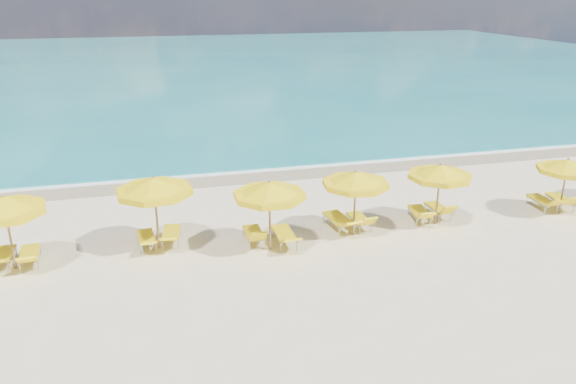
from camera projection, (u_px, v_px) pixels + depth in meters
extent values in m
plane|color=beige|center=(299.00, 239.00, 19.45)|extent=(120.00, 120.00, 0.00)
cube|color=#157879|center=(184.00, 65.00, 63.08)|extent=(120.00, 80.00, 0.30)
cube|color=tan|center=(256.00, 174.00, 26.18)|extent=(120.00, 2.60, 0.01)
cube|color=white|center=(253.00, 169.00, 26.91)|extent=(120.00, 1.20, 0.03)
cube|color=white|center=(125.00, 133.00, 33.48)|extent=(14.00, 0.36, 0.05)
cube|color=white|center=(315.00, 101.00, 43.16)|extent=(18.00, 0.30, 0.05)
cylinder|color=#98754C|center=(10.00, 234.00, 16.99)|extent=(0.07, 0.07, 2.34)
cone|color=yellow|center=(4.00, 204.00, 16.65)|extent=(2.90, 2.90, 0.47)
cylinder|color=yellow|center=(5.00, 211.00, 16.73)|extent=(2.92, 2.92, 0.19)
sphere|color=#98754C|center=(3.00, 196.00, 16.57)|extent=(0.10, 0.10, 0.10)
cylinder|color=#98754C|center=(156.00, 214.00, 18.37)|extent=(0.08, 0.08, 2.45)
cone|color=yellow|center=(154.00, 184.00, 18.02)|extent=(3.10, 3.10, 0.49)
cylinder|color=yellow|center=(154.00, 191.00, 18.10)|extent=(3.13, 3.13, 0.20)
sphere|color=#98754C|center=(153.00, 177.00, 17.93)|extent=(0.11, 0.11, 0.11)
cylinder|color=#98754C|center=(270.00, 217.00, 18.29)|extent=(0.07, 0.07, 2.32)
cone|color=yellow|center=(269.00, 189.00, 17.96)|extent=(3.09, 3.09, 0.46)
cylinder|color=yellow|center=(269.00, 195.00, 18.04)|extent=(3.12, 3.12, 0.19)
sphere|color=#98754C|center=(269.00, 182.00, 17.88)|extent=(0.10, 0.10, 0.10)
cylinder|color=#98754C|center=(355.00, 204.00, 19.48)|extent=(0.07, 0.07, 2.26)
cone|color=yellow|center=(356.00, 178.00, 19.16)|extent=(2.83, 2.83, 0.45)
cylinder|color=yellow|center=(356.00, 184.00, 19.23)|extent=(2.85, 2.85, 0.18)
sphere|color=#98754C|center=(356.00, 171.00, 19.08)|extent=(0.10, 0.10, 0.10)
cylinder|color=#98754C|center=(438.00, 195.00, 20.31)|extent=(0.07, 0.07, 2.25)
cone|color=yellow|center=(440.00, 170.00, 19.98)|extent=(2.80, 2.80, 0.45)
cylinder|color=yellow|center=(440.00, 176.00, 20.06)|extent=(2.82, 2.82, 0.18)
sphere|color=#98754C|center=(441.00, 164.00, 19.91)|extent=(0.10, 0.10, 0.10)
cylinder|color=#98754C|center=(563.00, 187.00, 21.31)|extent=(0.07, 0.07, 2.13)
cone|color=yellow|center=(567.00, 165.00, 21.00)|extent=(2.37, 2.37, 0.43)
cylinder|color=yellow|center=(567.00, 170.00, 21.07)|extent=(2.39, 2.39, 0.17)
sphere|color=#98754C|center=(568.00, 159.00, 20.92)|extent=(0.09, 0.09, 0.09)
cube|color=yellow|center=(4.00, 254.00, 17.59)|extent=(0.54, 1.19, 0.07)
cube|color=yellow|center=(30.00, 253.00, 17.62)|extent=(0.66, 1.29, 0.08)
cube|color=yellow|center=(27.00, 260.00, 16.80)|extent=(0.60, 0.58, 0.39)
cube|color=yellow|center=(146.00, 236.00, 18.83)|extent=(0.62, 1.22, 0.07)
cube|color=yellow|center=(149.00, 243.00, 18.05)|extent=(0.57, 0.58, 0.29)
cube|color=yellow|center=(171.00, 232.00, 19.09)|extent=(0.73, 1.32, 0.08)
cube|color=yellow|center=(169.00, 240.00, 18.21)|extent=(0.63, 0.64, 0.34)
cube|color=yellow|center=(253.00, 232.00, 19.08)|extent=(0.58, 1.26, 0.08)
cube|color=yellow|center=(258.00, 236.00, 18.26)|extent=(0.56, 0.46, 0.48)
cube|color=yellow|center=(284.00, 233.00, 19.00)|extent=(0.61, 1.34, 0.08)
cube|color=yellow|center=(291.00, 240.00, 18.10)|extent=(0.60, 0.61, 0.35)
cube|color=yellow|center=(338.00, 218.00, 20.15)|extent=(0.78, 1.46, 0.09)
cube|color=yellow|center=(351.00, 224.00, 19.23)|extent=(0.69, 0.69, 0.40)
cube|color=yellow|center=(359.00, 218.00, 20.32)|extent=(0.59, 1.21, 0.07)
cube|color=yellow|center=(369.00, 221.00, 19.55)|extent=(0.55, 0.47, 0.44)
cube|color=yellow|center=(419.00, 211.00, 20.90)|extent=(0.78, 1.33, 0.08)
cube|color=yellow|center=(426.00, 215.00, 20.04)|extent=(0.64, 0.61, 0.41)
cube|color=yellow|center=(438.00, 207.00, 21.28)|extent=(0.54, 1.21, 0.07)
cube|color=yellow|center=(449.00, 210.00, 20.48)|extent=(0.54, 0.45, 0.46)
cube|color=yellow|center=(542.00, 200.00, 22.05)|extent=(0.59, 1.26, 0.08)
cube|color=yellow|center=(557.00, 203.00, 21.21)|extent=(0.57, 0.52, 0.43)
cube|color=yellow|center=(559.00, 198.00, 22.18)|extent=(0.78, 1.33, 0.08)
cube|color=yellow|center=(571.00, 201.00, 21.33)|extent=(0.64, 0.58, 0.45)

